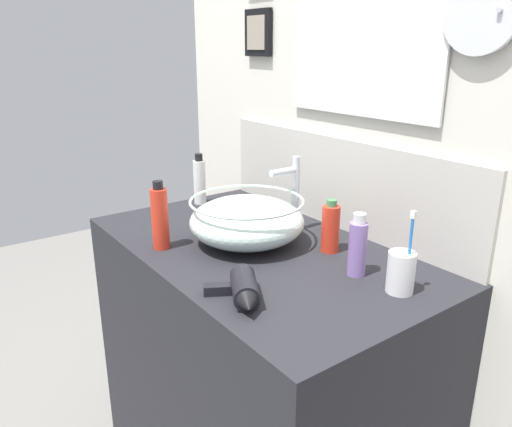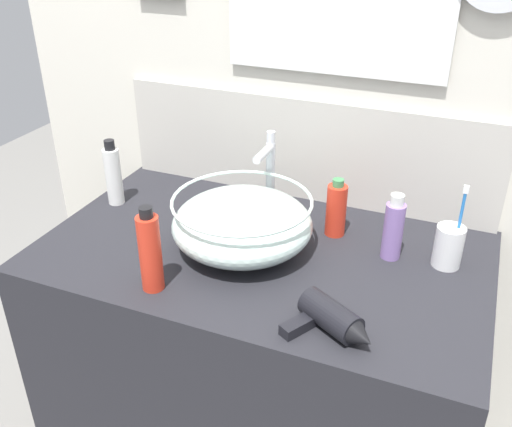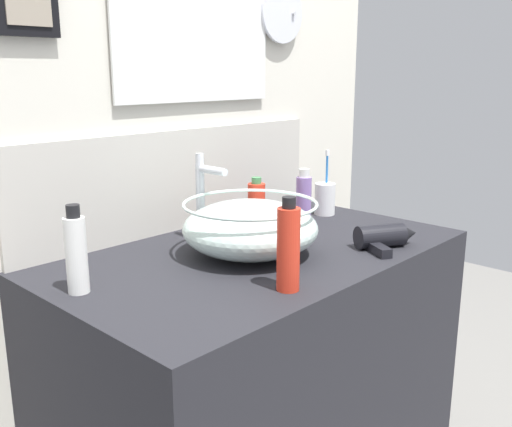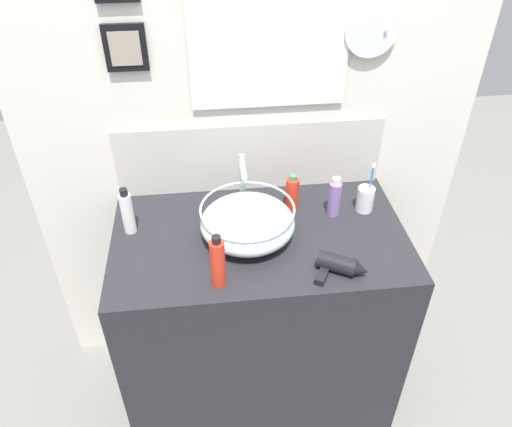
{
  "view_description": "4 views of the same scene",
  "coord_description": "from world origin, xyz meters",
  "views": [
    {
      "loc": [
        1.09,
        -0.81,
        1.5
      ],
      "look_at": [
        -0.01,
        0.0,
        1.04
      ],
      "focal_mm": 35.0,
      "sensor_mm": 36.0,
      "label": 1
    },
    {
      "loc": [
        0.44,
        -1.1,
        1.69
      ],
      "look_at": [
        -0.01,
        0.0,
        1.04
      ],
      "focal_mm": 40.0,
      "sensor_mm": 36.0,
      "label": 2
    },
    {
      "loc": [
        -1.04,
        -0.96,
        1.39
      ],
      "look_at": [
        -0.01,
        0.0,
        1.04
      ],
      "focal_mm": 40.0,
      "sensor_mm": 36.0,
      "label": 3
    },
    {
      "loc": [
        -0.17,
        -1.4,
        2.12
      ],
      "look_at": [
        -0.01,
        0.0,
        1.04
      ],
      "focal_mm": 35.0,
      "sensor_mm": 36.0,
      "label": 4
    }
  ],
  "objects": [
    {
      "name": "hair_drier",
      "position": [
        0.24,
        -0.22,
        0.97
      ],
      "size": [
        0.19,
        0.13,
        0.06
      ],
      "color": "black",
      "rests_on": "vanity_counter"
    },
    {
      "name": "faucet",
      "position": [
        -0.05,
        0.16,
        1.07
      ],
      "size": [
        0.02,
        0.11,
        0.24
      ],
      "color": "silver",
      "rests_on": "vanity_counter"
    },
    {
      "name": "toothbrush_cup",
      "position": [
        0.42,
        0.11,
        0.99
      ],
      "size": [
        0.07,
        0.07,
        0.21
      ],
      "color": "white",
      "rests_on": "vanity_counter"
    },
    {
      "name": "spray_bottle",
      "position": [
        -0.16,
        -0.23,
        1.03
      ],
      "size": [
        0.05,
        0.05,
        0.2
      ],
      "color": "red",
      "rests_on": "vanity_counter"
    },
    {
      "name": "soap_dispenser",
      "position": [
        0.14,
        0.15,
        1.01
      ],
      "size": [
        0.05,
        0.05,
        0.15
      ],
      "color": "red",
      "rests_on": "vanity_counter"
    },
    {
      "name": "lotion_bottle",
      "position": [
        0.3,
        0.09,
        1.01
      ],
      "size": [
        0.05,
        0.05,
        0.17
      ],
      "color": "#8C6BB2",
      "rests_on": "vanity_counter"
    },
    {
      "name": "glass_bowl_sink",
      "position": [
        -0.05,
        -0.01,
        1.01
      ],
      "size": [
        0.34,
        0.34,
        0.14
      ],
      "color": "silver",
      "rests_on": "vanity_counter"
    },
    {
      "name": "back_panel",
      "position": [
        0.0,
        0.35,
        1.18
      ],
      "size": [
        1.78,
        0.1,
        2.36
      ],
      "color": "silver",
      "rests_on": "ground"
    },
    {
      "name": "vanity_counter",
      "position": [
        0.0,
        0.0,
        0.47
      ],
      "size": [
        1.09,
        0.64,
        0.94
      ],
      "primitive_type": "cube",
      "color": "#232328",
      "rests_on": "ground"
    },
    {
      "name": "shampoo_bottle",
      "position": [
        -0.47,
        0.08,
        1.02
      ],
      "size": [
        0.04,
        0.04,
        0.19
      ],
      "color": "white",
      "rests_on": "vanity_counter"
    }
  ]
}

